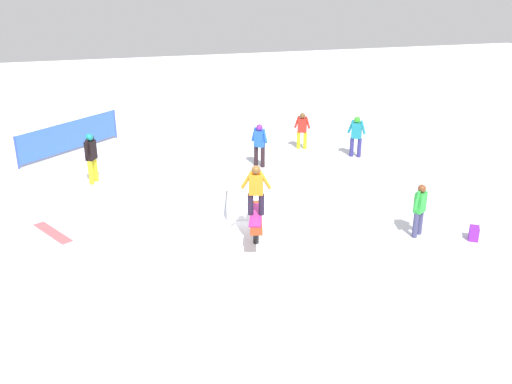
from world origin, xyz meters
TOP-DOWN VIEW (x-y plane):
  - ground_plane at (0.00, 0.00)m, footprint 60.00×60.00m
  - rail_feature at (0.00, 0.00)m, footprint 1.83×0.73m
  - snow_kicker_ramp at (-2.10, 0.54)m, footprint 2.12×1.90m
  - main_rider_on_rail at (0.00, 0.00)m, footprint 1.35×0.72m
  - bystander_black at (-5.23, -3.75)m, footprint 0.61×0.40m
  - bystander_blue at (-5.35, 1.55)m, footprint 0.49×0.49m
  - bystander_green at (0.64, 3.95)m, footprint 0.39×0.54m
  - bystander_teal at (-5.46, 5.04)m, footprint 0.42×0.58m
  - bystander_red at (-6.81, 3.54)m, footprint 0.35×0.56m
  - loose_snowboard_coral at (-1.84, -4.78)m, footprint 1.48×1.02m
  - backpack_on_snow at (1.20, 5.17)m, footprint 0.37×0.35m
  - safety_fence at (-8.54, -4.52)m, footprint 2.89×3.28m

SIDE VIEW (x-z plane):
  - ground_plane at x=0.00m, z-range 0.00..0.00m
  - loose_snowboard_coral at x=-1.84m, z-range 0.00..0.02m
  - backpack_on_snow at x=1.20m, z-range 0.00..0.34m
  - snow_kicker_ramp at x=-2.10m, z-range 0.00..0.52m
  - safety_fence at x=-8.54m, z-range 0.05..1.15m
  - rail_feature at x=0.00m, z-range 0.24..0.96m
  - bystander_red at x=-6.81m, z-range 0.08..1.40m
  - bystander_green at x=0.64m, z-range 0.08..1.43m
  - bystander_teal at x=-5.46m, z-range 0.09..1.51m
  - bystander_blue at x=-5.35m, z-range 0.09..1.52m
  - bystander_black at x=-5.23m, z-range 0.10..1.65m
  - main_rider_on_rail at x=0.00m, z-range 0.71..1.96m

